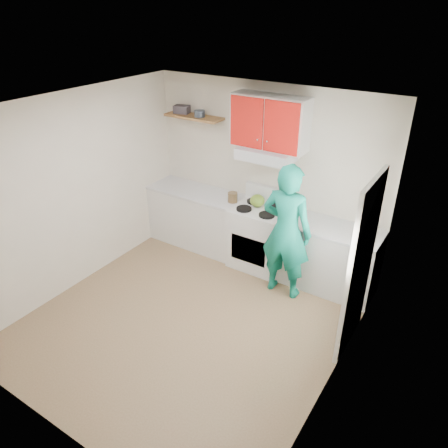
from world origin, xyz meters
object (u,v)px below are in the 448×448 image
Objects in this scene: tin at (200,114)px; person at (286,232)px; kettle at (257,201)px; crock at (233,198)px; stove at (259,237)px.

tin reaches higher than person.
kettle is 0.38m from crock.
person reaches higher than stove.
crock is (-0.45, -0.02, 0.52)m from stove.
kettle is at bearing 147.81° from stove.
kettle is at bearing 9.81° from crock.
stove is at bearing -24.71° from kettle.
crock is at bearing -14.38° from tin.
stove is 0.69m from crock.
tin is 0.08× the size of person.
stove is 5.92× the size of tin.
crock is at bearing -21.62° from person.
tin reaches higher than kettle.
person reaches higher than crock.
crock reaches higher than stove.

